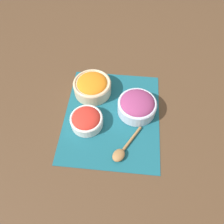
% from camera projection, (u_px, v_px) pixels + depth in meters
% --- Properties ---
extents(ground_plane, '(3.00, 3.00, 0.00)m').
position_uv_depth(ground_plane, '(112.00, 116.00, 1.01)').
color(ground_plane, '#513823').
extents(placemat, '(0.52, 0.43, 0.00)m').
position_uv_depth(placemat, '(112.00, 116.00, 1.01)').
color(placemat, '#195B6B').
rests_on(placemat, ground_plane).
extents(carrot_bowl, '(0.18, 0.18, 0.08)m').
position_uv_depth(carrot_bowl, '(92.00, 86.00, 1.05)').
color(carrot_bowl, beige).
rests_on(carrot_bowl, placemat).
extents(onion_bowl, '(0.18, 0.18, 0.09)m').
position_uv_depth(onion_bowl, '(137.00, 105.00, 0.98)').
color(onion_bowl, silver).
rests_on(onion_bowl, placemat).
extents(tomato_bowl, '(0.14, 0.14, 0.07)m').
position_uv_depth(tomato_bowl, '(87.00, 120.00, 0.95)').
color(tomato_bowl, white).
rests_on(tomato_bowl, placemat).
extents(wooden_spoon, '(0.18, 0.13, 0.03)m').
position_uv_depth(wooden_spoon, '(122.00, 152.00, 0.89)').
color(wooden_spoon, '#9E7042').
rests_on(wooden_spoon, placemat).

